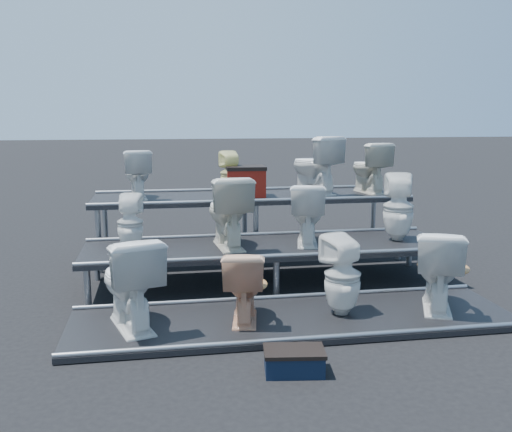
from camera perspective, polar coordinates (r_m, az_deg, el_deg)
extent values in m
plane|color=black|center=(6.72, 1.19, -6.75)|extent=(80.00, 80.00, 0.00)
cube|color=black|center=(5.51, 3.82, -10.31)|extent=(4.20, 1.20, 0.06)
cube|color=black|center=(6.66, 1.20, -4.86)|extent=(4.20, 1.20, 0.46)
cube|color=black|center=(7.86, -0.61, -1.03)|extent=(4.20, 1.20, 0.86)
imported|color=white|center=(5.23, -12.52, -6.43)|extent=(0.69, 0.93, 0.85)
imported|color=#DDA37E|center=(5.30, -1.21, -6.90)|extent=(0.49, 0.72, 0.68)
imported|color=white|center=(5.51, 8.63, -5.87)|extent=(0.43, 0.44, 0.77)
imported|color=white|center=(5.88, 17.72, -5.06)|extent=(0.73, 0.90, 0.80)
imported|color=white|center=(6.43, -12.47, -0.65)|extent=(0.31, 0.32, 0.63)
imported|color=beige|center=(6.45, -2.84, 0.46)|extent=(0.52, 0.84, 0.82)
imported|color=white|center=(6.64, 5.13, 0.25)|extent=(0.55, 0.78, 0.72)
imported|color=white|center=(7.00, 14.06, 0.87)|extent=(0.46, 0.47, 0.80)
imported|color=white|center=(7.66, -11.79, 4.14)|extent=(0.42, 0.66, 0.64)
imported|color=#EBE89B|center=(7.72, -2.59, 4.26)|extent=(0.31, 0.31, 0.61)
imported|color=white|center=(7.94, 5.87, 5.10)|extent=(0.72, 0.90, 0.80)
imported|color=beige|center=(8.19, 11.25, 4.77)|extent=(0.49, 0.74, 0.71)
cube|color=maroon|center=(7.67, -1.05, 3.31)|extent=(0.52, 0.42, 0.36)
cube|color=black|center=(4.51, 3.83, -14.45)|extent=(0.48, 0.32, 0.16)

